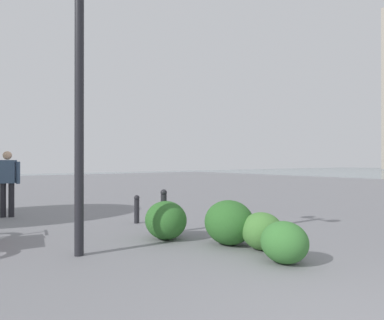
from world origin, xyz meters
TOP-DOWN VIEW (x-y plane):
  - lamppost at (4.11, 1.00)m, footprint 0.98×0.28m
  - pedestrian at (8.83, 1.26)m, footprint 0.39×0.57m
  - bollard_near at (4.70, -0.91)m, footprint 0.13×0.13m
  - bollard_mid at (6.03, -1.01)m, footprint 0.13×0.13m
  - shrub_low at (1.96, -1.19)m, footprint 0.70×0.63m
  - shrub_round at (3.23, -1.32)m, footprint 0.91×0.82m
  - shrub_wide at (4.24, -0.66)m, footprint 0.83×0.75m
  - shrub_tall at (2.65, -1.51)m, footprint 0.72×0.65m

SIDE VIEW (x-z plane):
  - shrub_low at x=1.96m, z-range 0.00..0.60m
  - shrub_tall at x=2.65m, z-range 0.00..0.61m
  - bollard_mid at x=6.03m, z-range 0.02..0.68m
  - shrub_wide at x=4.24m, z-range 0.00..0.71m
  - shrub_round at x=3.23m, z-range 0.00..0.77m
  - bollard_near at x=4.70m, z-range 0.02..0.90m
  - pedestrian at x=8.83m, z-range 0.14..1.85m
  - lamppost at x=4.11m, z-range 0.69..5.07m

